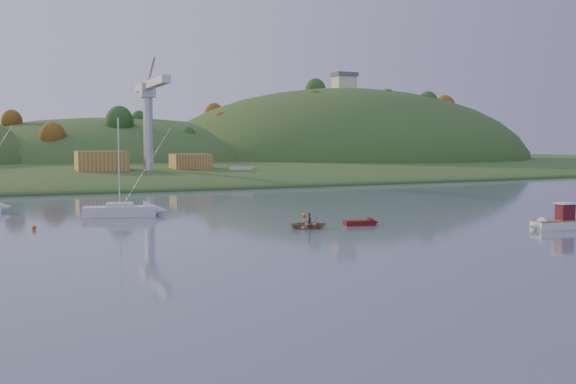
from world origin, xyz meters
name	(u,v)px	position (x,y,z in m)	size (l,w,h in m)	color
ground	(564,301)	(0.00, 0.00, 0.00)	(500.00, 500.00, 0.00)	#38445C
far_shore	(82,167)	(0.00, 230.00, 0.00)	(620.00, 220.00, 1.50)	#25451B
shore_slope	(109,174)	(0.00, 165.00, 0.00)	(640.00, 150.00, 7.00)	#25451B
hill_center	(118,168)	(10.00, 210.00, 0.00)	(140.00, 120.00, 36.00)	#25451B
hill_right	(344,166)	(95.00, 195.00, 0.00)	(150.00, 130.00, 60.00)	#25451B
hilltop_house	(344,80)	(95.00, 195.00, 33.40)	(9.00, 7.00, 6.45)	beige
hillside_trees	(99,171)	(0.00, 185.00, 0.00)	(280.00, 50.00, 32.00)	#184519
wharf	(160,177)	(5.00, 122.00, 1.20)	(42.00, 16.00, 2.40)	slate
shed_west	(102,162)	(-8.00, 123.00, 4.80)	(11.00, 8.00, 4.80)	olive
shed_east	(191,162)	(13.00, 124.00, 4.40)	(9.00, 7.00, 4.00)	olive
dock_crane	(149,107)	(2.00, 118.39, 17.17)	(3.20, 28.00, 20.30)	#B7B7BC
fishing_boat	(551,222)	(23.23, 22.89, 0.80)	(5.81, 2.14, 3.64)	silver
sailboat_far	(120,210)	(-15.82, 53.82, 0.77)	(9.10, 4.70, 12.11)	silver
canoe	(310,224)	(0.59, 34.15, 0.40)	(2.76, 3.87, 0.80)	#A4805A
paddler	(310,222)	(0.59, 34.15, 0.69)	(0.51, 0.33, 1.39)	black
red_tender	(366,223)	(7.34, 33.84, 0.28)	(4.12, 2.04, 1.34)	#510F0B
work_vessel	(241,176)	(23.61, 118.00, 1.19)	(13.78, 8.21, 3.34)	slate
buoy_1	(304,215)	(4.48, 43.49, 0.25)	(0.50, 0.50, 0.50)	#DF540B
buoy_2	(34,227)	(-26.14, 44.79, 0.25)	(0.50, 0.50, 0.50)	#DF540B
buoy_3	(128,209)	(-13.73, 59.71, 0.25)	(0.50, 0.50, 0.50)	#DF540B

